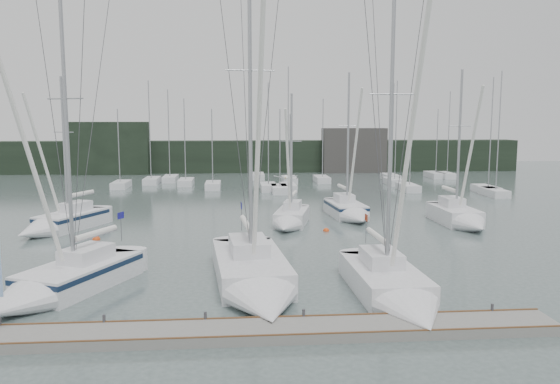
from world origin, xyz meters
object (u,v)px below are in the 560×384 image
at_px(sailboat_near_center, 256,282).
at_px(sailboat_mid_a, 59,223).
at_px(sailboat_mid_d, 350,212).
at_px(buoy_a, 228,245).
at_px(sailboat_near_left, 55,285).
at_px(sailboat_mid_e, 462,219).
at_px(sailboat_near_right, 397,293).
at_px(sailboat_mid_c, 290,220).
at_px(buoy_b, 326,231).
at_px(buoy_c, 96,240).

distance_m(sailboat_near_center, sailboat_mid_a, 21.47).
relative_size(sailboat_near_center, sailboat_mid_d, 1.40).
bearing_deg(buoy_a, sailboat_mid_a, 157.31).
height_order(sailboat_near_left, sailboat_mid_e, sailboat_near_left).
bearing_deg(sailboat_near_right, sailboat_mid_e, 58.03).
distance_m(sailboat_near_left, sailboat_near_right, 16.01).
distance_m(sailboat_near_right, sailboat_mid_c, 18.69).
relative_size(buoy_b, buoy_c, 0.86).
distance_m(sailboat_mid_d, buoy_b, 5.67).
relative_size(sailboat_near_right, sailboat_mid_e, 1.23).
distance_m(sailboat_mid_c, buoy_b, 3.20).
bearing_deg(sailboat_mid_e, sailboat_mid_d, 153.52).
height_order(sailboat_near_right, buoy_b, sailboat_near_right).
height_order(sailboat_mid_a, sailboat_mid_d, sailboat_mid_d).
height_order(sailboat_mid_d, buoy_b, sailboat_mid_d).
bearing_deg(sailboat_near_right, buoy_c, 137.59).
bearing_deg(sailboat_mid_c, buoy_a, -116.11).
bearing_deg(buoy_c, sailboat_mid_a, 138.56).
height_order(sailboat_near_left, buoy_b, sailboat_near_left).
distance_m(sailboat_mid_c, buoy_c, 14.43).
bearing_deg(sailboat_mid_c, sailboat_mid_e, 10.21).
xyz_separation_m(sailboat_mid_d, sailboat_mid_e, (8.10, -3.94, 0.01)).
distance_m(sailboat_near_left, sailboat_mid_a, 16.41).
bearing_deg(buoy_b, buoy_a, -151.88).
xyz_separation_m(buoy_a, buoy_c, (-9.24, 2.23, 0.00)).
distance_m(sailboat_near_center, buoy_b, 15.79).
xyz_separation_m(sailboat_mid_d, buoy_b, (-2.86, -4.86, -0.61)).
height_order(sailboat_near_center, sailboat_mid_d, sailboat_near_center).
bearing_deg(sailboat_near_center, sailboat_near_left, 172.87).
bearing_deg(sailboat_mid_d, sailboat_near_left, -138.24).
bearing_deg(sailboat_mid_e, sailboat_near_left, -150.46).
bearing_deg(sailboat_near_right, sailboat_mid_a, 137.56).
height_order(buoy_a, buoy_b, buoy_a).
distance_m(sailboat_near_center, buoy_c, 16.85).
bearing_deg(sailboat_near_left, buoy_a, 77.08).
xyz_separation_m(sailboat_near_right, sailboat_mid_a, (-20.57, 18.07, 0.05)).
height_order(sailboat_mid_a, sailboat_mid_e, sailboat_mid_e).
bearing_deg(buoy_a, buoy_c, 166.41).
height_order(sailboat_mid_d, sailboat_mid_e, sailboat_mid_d).
bearing_deg(sailboat_near_right, sailboat_near_left, 170.40).
distance_m(sailboat_near_right, buoy_c, 22.72).
height_order(sailboat_near_center, sailboat_mid_a, sailboat_near_center).
xyz_separation_m(sailboat_mid_e, buoy_c, (-27.57, -2.62, -0.62)).
xyz_separation_m(sailboat_near_center, sailboat_near_right, (6.31, -2.03, -0.04)).
height_order(buoy_b, buoy_c, buoy_c).
bearing_deg(sailboat_mid_d, buoy_c, -166.07).
height_order(sailboat_near_left, sailboat_near_right, sailboat_near_right).
bearing_deg(sailboat_mid_c, sailboat_near_right, -66.77).
bearing_deg(sailboat_near_left, sailboat_mid_e, 54.75).
distance_m(sailboat_near_left, sailboat_mid_d, 26.47).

